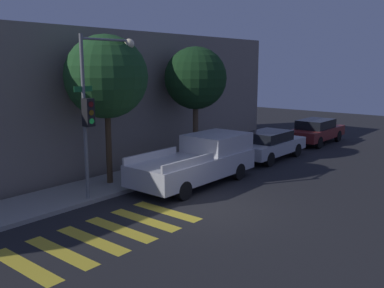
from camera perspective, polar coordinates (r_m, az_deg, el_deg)
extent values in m
plane|color=black|center=(13.90, 1.87, -8.61)|extent=(60.00, 60.00, 0.00)
cube|color=gray|center=(16.77, -10.10, -5.13)|extent=(26.00, 2.34, 0.14)
cube|color=slate|center=(19.94, -19.00, 5.50)|extent=(26.00, 6.00, 6.00)
cube|color=gold|center=(10.92, -21.47, -14.91)|extent=(0.45, 2.60, 0.00)
cube|color=gold|center=(11.36, -17.13, -13.61)|extent=(0.45, 2.60, 0.00)
cube|color=gold|center=(11.86, -13.17, -12.35)|extent=(0.45, 2.60, 0.00)
cube|color=gold|center=(12.41, -9.59, -11.15)|extent=(0.45, 2.60, 0.00)
cube|color=gold|center=(13.02, -6.36, -10.02)|extent=(0.45, 2.60, 0.00)
cube|color=gold|center=(13.66, -3.44, -8.96)|extent=(0.45, 2.60, 0.00)
cylinder|color=slate|center=(14.31, -14.12, 3.01)|extent=(0.12, 0.12, 5.52)
cube|color=black|center=(14.11, -13.67, 4.11)|extent=(0.30, 0.30, 0.90)
cylinder|color=#4C0C0C|center=(13.96, -13.32, 5.18)|extent=(0.18, 0.02, 0.18)
cylinder|color=#593D0A|center=(13.98, -13.27, 4.07)|extent=(0.18, 0.02, 0.18)
cylinder|color=#26E54C|center=(14.02, -13.22, 2.98)|extent=(0.18, 0.02, 0.18)
cube|color=#19662D|center=(14.22, -14.31, 7.13)|extent=(0.70, 0.02, 0.18)
cylinder|color=slate|center=(14.84, -11.36, 13.48)|extent=(2.03, 0.08, 0.08)
sphere|color=#F9E5B2|center=(15.50, -8.38, 13.07)|extent=(0.36, 0.36, 0.36)
cube|color=#BCBCC1|center=(16.41, 0.20, -3.00)|extent=(5.48, 2.09, 0.77)
cube|color=#BCBCC1|center=(17.42, 3.34, 0.24)|extent=(2.46, 1.92, 0.70)
cube|color=#BCBCC1|center=(15.90, -5.50, -1.55)|extent=(2.74, 0.08, 0.28)
cube|color=#BCBCC1|center=(14.69, -0.40, -2.52)|extent=(2.74, 0.08, 0.28)
cylinder|color=black|center=(18.36, 1.24, -2.75)|extent=(0.66, 0.22, 0.66)
cylinder|color=black|center=(17.28, 6.24, -3.67)|extent=(0.66, 0.22, 0.66)
cylinder|color=black|center=(15.92, -6.37, -4.92)|extent=(0.66, 0.22, 0.66)
cylinder|color=black|center=(14.66, -1.12, -6.22)|extent=(0.66, 0.22, 0.66)
cube|color=#B7BABF|center=(21.17, 10.25, -0.33)|extent=(4.45, 1.76, 0.58)
cube|color=black|center=(20.99, 10.15, 1.02)|extent=(2.31, 1.55, 0.47)
cylinder|color=black|center=(22.79, 10.20, -0.30)|extent=(0.66, 0.22, 0.66)
cylinder|color=black|center=(22.08, 13.77, -0.78)|extent=(0.66, 0.22, 0.66)
cylinder|color=black|center=(20.47, 6.41, -1.43)|extent=(0.66, 0.22, 0.66)
cylinder|color=black|center=(19.68, 10.26, -2.02)|extent=(0.66, 0.22, 0.66)
cube|color=maroon|center=(26.07, 16.21, 1.45)|extent=(4.51, 1.74, 0.57)
cube|color=black|center=(25.89, 16.17, 2.59)|extent=(2.35, 1.53, 0.50)
cylinder|color=black|center=(27.69, 15.85, 1.38)|extent=(0.66, 0.22, 0.66)
cylinder|color=black|center=(27.11, 18.87, 1.03)|extent=(0.66, 0.22, 0.66)
cylinder|color=black|center=(25.18, 13.28, 0.62)|extent=(0.66, 0.22, 0.66)
cylinder|color=black|center=(24.55, 16.55, 0.21)|extent=(0.66, 0.22, 0.66)
cylinder|color=#42301E|center=(16.32, -11.03, -0.48)|extent=(0.22, 0.22, 2.98)
sphere|color=#1E4721|center=(16.03, -11.37, 8.79)|extent=(3.05, 3.05, 3.05)
cylinder|color=brown|center=(19.96, 0.48, 1.57)|extent=(0.26, 0.26, 2.88)
sphere|color=#143316|center=(19.73, 0.49, 8.78)|extent=(2.85, 2.85, 2.85)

